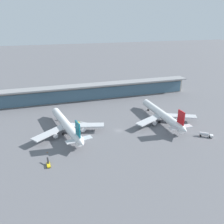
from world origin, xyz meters
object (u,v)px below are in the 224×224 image
Objects in this scene: airliner_centre_stand at (162,115)px; safety_cone_alpha at (47,152)px; service_truck_under_wing_yellow at (82,124)px; airliner_left_stand at (67,125)px; service_truck_near_nose_yellow at (49,164)px; service_truck_mid_apron_white at (206,134)px.

safety_cone_alpha is at bearing -167.02° from airliner_centre_stand.
airliner_centre_stand is 60.41m from service_truck_under_wing_yellow.
airliner_left_stand is 38.86m from service_truck_near_nose_yellow.
airliner_centre_stand is (71.44, -2.57, 0.00)m from airliner_left_stand.
airliner_centre_stand is at bearing 12.98° from safety_cone_alpha.
safety_cone_alpha is at bearing 90.70° from service_truck_near_nose_yellow.
service_truck_near_nose_yellow is 0.84× the size of service_truck_mid_apron_white.
service_truck_mid_apron_white is (101.50, 2.80, 0.90)m from service_truck_near_nose_yellow.
airliner_centre_stand is 9.48× the size of service_truck_near_nose_yellow.
safety_cone_alpha is (-26.51, -30.27, -1.39)m from service_truck_under_wing_yellow.
airliner_left_stand is 1.00× the size of airliner_centre_stand.
airliner_centre_stand is 34.51m from service_truck_mid_apron_white.
airliner_left_stand is at bearing -146.80° from service_truck_under_wing_yellow.
airliner_left_stand and airliner_centre_stand have the same top height.
airliner_left_stand is at bearing 177.94° from airliner_centre_stand.
airliner_centre_stand is at bearing 21.21° from service_truck_near_nose_yellow.
service_truck_under_wing_yellow is (26.35, 43.74, 0.90)m from service_truck_near_nose_yellow.
service_truck_near_nose_yellow is at bearing -178.42° from service_truck_mid_apron_white.
safety_cone_alpha is at bearing -122.85° from airliner_left_stand.
airliner_centre_stand is 7.97× the size of service_truck_mid_apron_white.
service_truck_mid_apron_white is (75.15, -40.94, 0.00)m from service_truck_under_wing_yellow.
airliner_left_stand is 8.07× the size of service_truck_under_wing_yellow.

